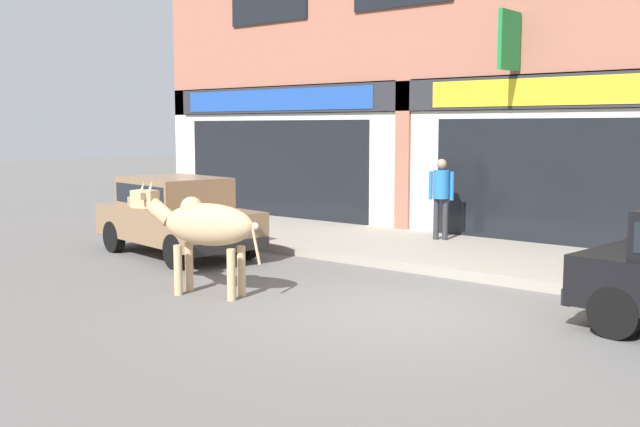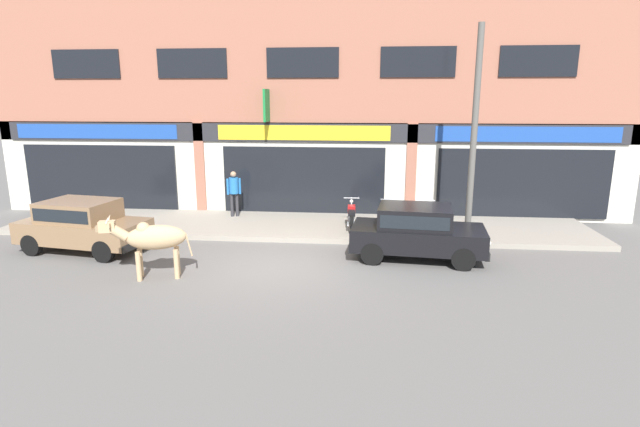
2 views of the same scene
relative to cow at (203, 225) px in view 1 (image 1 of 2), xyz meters
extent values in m
plane|color=#605E5B|center=(2.79, 1.05, -1.01)|extent=(90.00, 90.00, 0.00)
cube|color=gray|center=(2.79, 4.98, -0.92)|extent=(19.00, 3.47, 0.16)
cube|color=silver|center=(2.79, 6.99, 0.69)|extent=(23.00, 0.55, 3.40)
cube|color=#28282D|center=(2.79, 6.68, 2.04)|extent=(22.08, 0.08, 0.64)
cube|color=black|center=(-4.88, 6.67, 0.34)|extent=(5.83, 0.10, 2.40)
cube|color=#1E479E|center=(-4.88, 6.65, 2.04)|extent=(6.13, 0.05, 0.52)
cube|color=#9E604C|center=(-1.05, 6.70, 0.69)|extent=(0.36, 0.12, 3.40)
cube|color=black|center=(2.79, 6.67, 0.34)|extent=(5.83, 0.10, 2.40)
cube|color=yellow|center=(2.79, 6.65, 2.04)|extent=(6.13, 0.05, 0.52)
cube|color=black|center=(-5.03, 6.69, 4.43)|extent=(2.50, 0.06, 1.00)
cube|color=#197A38|center=(1.58, 6.27, 2.99)|extent=(0.08, 0.80, 1.10)
ellipsoid|color=tan|center=(0.10, 0.03, 0.01)|extent=(1.49, 0.90, 0.60)
sphere|color=tan|center=(-0.17, -0.05, 0.24)|extent=(0.32, 0.32, 0.32)
cylinder|color=tan|center=(-0.28, -0.23, -0.65)|extent=(0.12, 0.12, 0.72)
cylinder|color=tan|center=(-0.36, 0.04, -0.65)|extent=(0.12, 0.12, 0.72)
cylinder|color=tan|center=(0.55, 0.01, -0.65)|extent=(0.12, 0.12, 0.72)
cylinder|color=tan|center=(0.47, 0.29, -0.65)|extent=(0.12, 0.12, 0.72)
cylinder|color=tan|center=(-0.69, -0.20, 0.16)|extent=(0.51, 0.36, 0.43)
cube|color=tan|center=(-0.94, -0.28, 0.33)|extent=(0.41, 0.31, 0.26)
cube|color=#957A57|center=(-1.11, -0.33, 0.29)|extent=(0.18, 0.19, 0.14)
cone|color=beige|center=(-0.87, -0.36, 0.51)|extent=(0.13, 0.09, 0.19)
cone|color=beige|center=(-0.93, -0.17, 0.51)|extent=(0.13, 0.09, 0.19)
cube|color=tan|center=(-0.82, -0.41, 0.39)|extent=(0.08, 0.15, 0.10)
cube|color=tan|center=(-0.91, -0.10, 0.39)|extent=(0.08, 0.15, 0.10)
cylinder|color=tan|center=(0.81, 0.24, -0.21)|extent=(0.17, 0.08, 0.60)
cylinder|color=black|center=(5.26, 1.49, -0.71)|extent=(0.61, 0.24, 0.60)
cube|color=black|center=(4.75, 2.26, -0.63)|extent=(0.27, 1.52, 0.20)
cube|color=red|center=(4.77, 2.76, -0.31)|extent=(0.05, 0.16, 0.14)
cube|color=red|center=(4.68, 1.77, -0.31)|extent=(0.05, 0.16, 0.14)
cylinder|color=black|center=(-1.61, 2.44, -0.71)|extent=(0.62, 0.27, 0.60)
cylinder|color=black|center=(-1.84, 1.02, -0.71)|extent=(0.62, 0.27, 0.60)
cylinder|color=black|center=(-3.88, 2.80, -0.71)|extent=(0.62, 0.27, 0.60)
cylinder|color=black|center=(-4.11, 1.38, -0.71)|extent=(0.62, 0.27, 0.60)
cube|color=#846647|center=(-2.86, 1.91, -0.41)|extent=(3.71, 2.13, 0.60)
cube|color=#846647|center=(-2.96, 1.92, 0.17)|extent=(2.10, 1.72, 0.56)
cube|color=black|center=(-2.96, 1.92, 0.17)|extent=(1.96, 1.72, 0.35)
cube|color=black|center=(-1.15, 1.64, -0.63)|extent=(0.36, 1.52, 0.20)
cube|color=black|center=(-4.57, 2.18, -0.63)|extent=(0.36, 1.52, 0.20)
sphere|color=silver|center=(-1.05, 2.10, -0.33)|extent=(0.14, 0.14, 0.14)
sphere|color=silver|center=(-1.20, 1.16, -0.33)|extent=(0.14, 0.14, 0.14)
cube|color=red|center=(-4.52, 2.67, -0.31)|extent=(0.05, 0.16, 0.14)
cube|color=red|center=(-4.67, 1.69, -0.31)|extent=(0.05, 0.16, 0.14)
cylinder|color=black|center=(4.63, 3.97, -0.56)|extent=(0.12, 0.56, 0.56)
cube|color=#B2B5BA|center=(4.61, 4.57, -0.52)|extent=(0.21, 0.33, 0.24)
cube|color=black|center=(4.62, 4.33, -0.28)|extent=(0.24, 0.53, 0.12)
cylinder|color=#B2B5BA|center=(4.51, 4.21, -0.60)|extent=(0.08, 0.48, 0.06)
cylinder|color=#2D2D33|center=(0.52, 5.84, -0.43)|extent=(0.11, 0.11, 0.82)
cylinder|color=#2D2D33|center=(0.36, 5.78, -0.43)|extent=(0.11, 0.11, 0.82)
cylinder|color=#236BB7|center=(0.44, 5.81, 0.26)|extent=(0.32, 0.32, 0.56)
cylinder|color=#236BB7|center=(0.64, 5.89, 0.23)|extent=(0.08, 0.08, 0.56)
cylinder|color=#236BB7|center=(0.24, 5.74, 0.23)|extent=(0.08, 0.08, 0.56)
sphere|color=tan|center=(0.44, 5.81, 0.66)|extent=(0.20, 0.20, 0.20)
camera|label=1|loc=(7.96, -7.01, 1.38)|focal=42.00mm
camera|label=2|loc=(5.09, -11.00, 3.29)|focal=28.00mm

